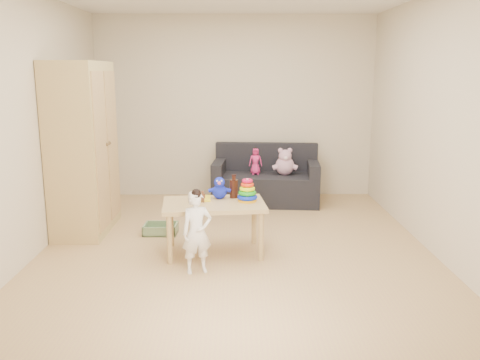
{
  "coord_description": "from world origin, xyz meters",
  "views": [
    {
      "loc": [
        -0.0,
        -5.16,
        1.81
      ],
      "look_at": [
        0.05,
        0.25,
        0.65
      ],
      "focal_mm": 38.0,
      "sensor_mm": 36.0,
      "label": 1
    }
  ],
  "objects_px": {
    "play_table": "(214,228)",
    "toddler": "(197,233)",
    "wardrobe": "(83,148)",
    "sofa": "(266,189)"
  },
  "relations": [
    {
      "from": "wardrobe",
      "to": "sofa",
      "type": "height_order",
      "value": "wardrobe"
    },
    {
      "from": "play_table",
      "to": "toddler",
      "type": "bearing_deg",
      "value": -105.2
    },
    {
      "from": "wardrobe",
      "to": "play_table",
      "type": "height_order",
      "value": "wardrobe"
    },
    {
      "from": "play_table",
      "to": "wardrobe",
      "type": "bearing_deg",
      "value": 152.33
    },
    {
      "from": "play_table",
      "to": "toddler",
      "type": "relative_size",
      "value": 1.35
    },
    {
      "from": "sofa",
      "to": "play_table",
      "type": "xyz_separation_m",
      "value": [
        -0.64,
        -2.0,
        0.06
      ]
    },
    {
      "from": "sofa",
      "to": "toddler",
      "type": "height_order",
      "value": "toddler"
    },
    {
      "from": "wardrobe",
      "to": "toddler",
      "type": "height_order",
      "value": "wardrobe"
    },
    {
      "from": "wardrobe",
      "to": "play_table",
      "type": "distance_m",
      "value": 1.84
    },
    {
      "from": "sofa",
      "to": "toddler",
      "type": "bearing_deg",
      "value": -102.4
    }
  ]
}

